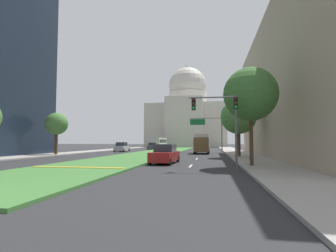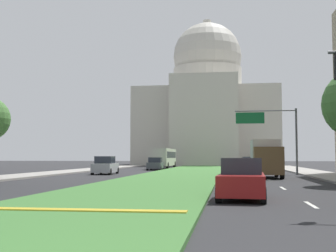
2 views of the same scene
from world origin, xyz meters
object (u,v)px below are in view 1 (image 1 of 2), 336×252
(capitol_building, at_px, (188,116))
(sedan_very_far, at_px, (161,145))
(box_truck_delivery, at_px, (202,143))
(traffic_light_near_right, at_px, (223,115))
(sedan_far_horizon, at_px, (206,145))
(city_bus, at_px, (159,142))
(sedan_midblock, at_px, (122,147))
(sedan_lead_stopped, at_px, (165,154))
(sedan_distant, at_px, (153,146))
(overhead_guide_sign, at_px, (209,127))
(street_tree_right_mid, at_px, (238,117))
(street_tree_left_mid, at_px, (57,124))
(street_tree_right_near, at_px, (250,94))

(capitol_building, bearing_deg, sedan_very_far, -118.87)
(sedan_very_far, distance_m, box_truck_delivery, 47.19)
(capitol_building, height_order, traffic_light_near_right, capitol_building)
(capitol_building, distance_m, sedan_far_horizon, 27.89)
(traffic_light_near_right, xyz_separation_m, city_bus, (-15.29, 52.04, -2.03))
(sedan_midblock, height_order, city_bus, city_bus)
(sedan_lead_stopped, distance_m, sedan_distant, 40.09)
(sedan_distant, xyz_separation_m, sedan_very_far, (-2.82, 25.37, -0.00))
(sedan_far_horizon, relative_size, sedan_very_far, 1.07)
(overhead_guide_sign, bearing_deg, city_bus, 122.99)
(street_tree_right_mid, distance_m, sedan_far_horizon, 44.56)
(street_tree_right_mid, xyz_separation_m, sedan_distant, (-17.54, 29.07, -4.23))
(overhead_guide_sign, distance_m, street_tree_left_mid, 26.09)
(overhead_guide_sign, height_order, sedan_lead_stopped, overhead_guide_sign)
(sedan_midblock, bearing_deg, traffic_light_near_right, -58.78)
(street_tree_left_mid, relative_size, city_bus, 0.55)
(overhead_guide_sign, height_order, street_tree_right_near, street_tree_right_near)
(street_tree_right_near, relative_size, sedan_lead_stopped, 1.62)
(overhead_guide_sign, xyz_separation_m, street_tree_right_mid, (3.70, -15.91, 0.35))
(box_truck_delivery, bearing_deg, street_tree_right_near, -78.15)
(overhead_guide_sign, distance_m, sedan_far_horizon, 28.46)
(sedan_lead_stopped, bearing_deg, sedan_midblock, 117.60)
(capitol_building, height_order, street_tree_left_mid, capitol_building)
(sedan_far_horizon, xyz_separation_m, box_truck_delivery, (0.18, -34.19, 0.86))
(box_truck_delivery, bearing_deg, sedan_lead_stopped, -97.44)
(street_tree_right_near, xyz_separation_m, sedan_very_far, (-20.09, 66.42, -4.84))
(street_tree_left_mid, xyz_separation_m, street_tree_right_mid, (25.10, -1.00, 0.58))
(street_tree_right_near, height_order, sedan_very_far, street_tree_right_near)
(street_tree_right_near, distance_m, sedan_midblock, 33.98)
(street_tree_left_mid, xyz_separation_m, box_truck_delivery, (20.25, 8.88, -2.75))
(capitol_building, distance_m, box_truck_delivery, 60.04)
(overhead_guide_sign, height_order, street_tree_right_mid, street_tree_right_mid)
(sedan_very_far, bearing_deg, city_bus, -81.22)
(sedan_lead_stopped, distance_m, city_bus, 48.40)
(sedan_lead_stopped, bearing_deg, city_bus, 102.33)
(street_tree_right_mid, bearing_deg, city_bus, 115.30)
(traffic_light_near_right, distance_m, sedan_very_far, 71.28)
(street_tree_right_mid, relative_size, sedan_far_horizon, 1.56)
(box_truck_delivery, bearing_deg, sedan_far_horizon, 90.31)
(street_tree_right_mid, bearing_deg, street_tree_left_mid, 177.72)
(traffic_light_near_right, height_order, sedan_far_horizon, traffic_light_near_right)
(street_tree_right_mid, xyz_separation_m, city_bus, (-17.75, 37.55, -3.24))
(capitol_building, relative_size, sedan_very_far, 7.50)
(capitol_building, xyz_separation_m, city_bus, (-5.17, -30.99, -10.11))
(sedan_very_far, bearing_deg, street_tree_left_mid, -95.07)
(street_tree_left_mid, height_order, sedan_lead_stopped, street_tree_left_mid)
(sedan_far_horizon, height_order, box_truck_delivery, box_truck_delivery)
(traffic_light_near_right, relative_size, street_tree_right_mid, 0.72)
(sedan_distant, bearing_deg, sedan_lead_stopped, -75.38)
(street_tree_right_mid, xyz_separation_m, box_truck_delivery, (-4.86, 9.88, -3.34))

